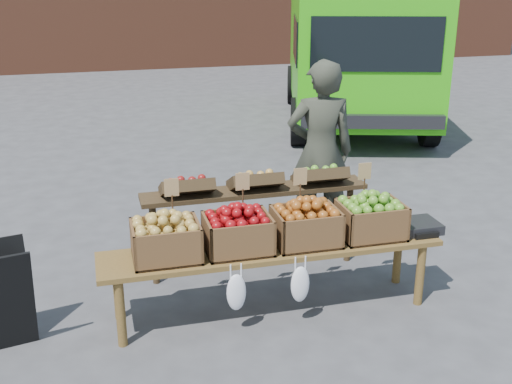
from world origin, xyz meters
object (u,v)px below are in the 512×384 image
object	(u,v)px
crate_red_apples	(306,227)
display_bench	(272,279)
vendor	(320,152)
crate_golden_apples	(166,241)
crate_green_apples	(371,220)
crate_russet_pears	(238,234)
back_table	(255,218)
weighing_scale	(417,226)
delivery_van	(355,57)

from	to	relation	value
crate_red_apples	display_bench	bearing A→B (deg)	180.00
vendor	display_bench	bearing A→B (deg)	66.43
crate_golden_apples	crate_green_apples	distance (m)	1.65
display_bench	crate_green_apples	size ratio (longest dim) A/B	5.40
display_bench	crate_russet_pears	distance (m)	0.51
display_bench	crate_russet_pears	world-z (taller)	crate_russet_pears
back_table	crate_russet_pears	world-z (taller)	back_table
weighing_scale	display_bench	bearing A→B (deg)	180.00
delivery_van	back_table	world-z (taller)	delivery_van
vendor	crate_russet_pears	size ratio (longest dim) A/B	3.63
crate_green_apples	display_bench	bearing A→B (deg)	180.00
crate_red_apples	weighing_scale	world-z (taller)	crate_red_apples
crate_red_apples	weighing_scale	size ratio (longest dim) A/B	1.47
back_table	crate_golden_apples	bearing A→B (deg)	-140.52
back_table	crate_golden_apples	size ratio (longest dim) A/B	4.20
crate_golden_apples	crate_green_apples	xyz separation A→B (m)	(1.65, 0.00, 0.00)
crate_russet_pears	weighing_scale	xyz separation A→B (m)	(1.52, 0.00, -0.10)
delivery_van	crate_russet_pears	bearing A→B (deg)	-103.71
vendor	crate_green_apples	size ratio (longest dim) A/B	3.63
delivery_van	crate_red_apples	world-z (taller)	delivery_van
back_table	crate_red_apples	world-z (taller)	back_table
crate_red_apples	crate_green_apples	world-z (taller)	same
crate_russet_pears	display_bench	bearing A→B (deg)	0.00
vendor	weighing_scale	xyz separation A→B (m)	(0.39, -1.31, -0.30)
delivery_van	crate_russet_pears	world-z (taller)	delivery_van
back_table	weighing_scale	xyz separation A→B (m)	(1.20, -0.72, 0.09)
crate_green_apples	delivery_van	bearing A→B (deg)	68.37
display_bench	delivery_van	bearing A→B (deg)	61.83
vendor	display_bench	distance (m)	1.69
display_bench	crate_russet_pears	size ratio (longest dim) A/B	5.40
crate_green_apples	vendor	bearing A→B (deg)	88.26
back_table	crate_russet_pears	xyz separation A→B (m)	(-0.32, -0.72, 0.19)
crate_red_apples	crate_green_apples	bearing A→B (deg)	0.00
crate_russet_pears	crate_green_apples	distance (m)	1.10
crate_green_apples	weighing_scale	xyz separation A→B (m)	(0.42, 0.00, -0.10)
crate_golden_apples	crate_green_apples	bearing A→B (deg)	0.00
crate_golden_apples	crate_red_apples	size ratio (longest dim) A/B	1.00
back_table	crate_golden_apples	world-z (taller)	back_table
crate_golden_apples	delivery_van	bearing A→B (deg)	56.01
display_bench	crate_green_apples	world-z (taller)	crate_green_apples
vendor	crate_russet_pears	world-z (taller)	vendor
crate_red_apples	back_table	bearing A→B (deg)	107.42
crate_golden_apples	weighing_scale	size ratio (longest dim) A/B	1.47
delivery_van	weighing_scale	xyz separation A→B (m)	(-1.93, -5.94, -0.52)
vendor	crate_russet_pears	bearing A→B (deg)	58.83
delivery_van	crate_russet_pears	xyz separation A→B (m)	(-3.46, -5.94, -0.42)
crate_golden_apples	crate_russet_pears	xyz separation A→B (m)	(0.55, 0.00, 0.00)
back_table	crate_russet_pears	bearing A→B (deg)	-114.24
delivery_van	display_bench	world-z (taller)	delivery_van
crate_golden_apples	crate_red_apples	xyz separation A→B (m)	(1.10, 0.00, 0.00)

